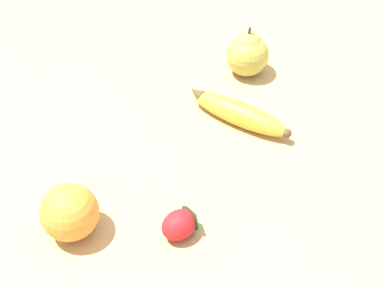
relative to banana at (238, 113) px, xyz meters
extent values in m
plane|color=tan|center=(-0.10, -0.01, -0.02)|extent=(3.00, 3.00, 0.00)
ellipsoid|color=gold|center=(0.00, 0.00, 0.00)|extent=(0.08, 0.19, 0.04)
cone|color=brown|center=(-0.02, 0.08, 0.01)|extent=(0.03, 0.03, 0.03)
sphere|color=brown|center=(0.02, -0.09, 0.00)|extent=(0.02, 0.02, 0.02)
sphere|color=orange|center=(-0.33, -0.01, 0.02)|extent=(0.08, 0.08, 0.08)
sphere|color=#B7AD47|center=(0.12, 0.09, 0.02)|extent=(0.08, 0.08, 0.08)
sphere|color=#B7AD47|center=(0.12, 0.09, 0.04)|extent=(0.05, 0.05, 0.05)
cylinder|color=#4C3319|center=(0.12, 0.09, 0.07)|extent=(0.01, 0.01, 0.02)
ellipsoid|color=red|center=(-0.23, -0.11, 0.00)|extent=(0.05, 0.05, 0.04)
cone|color=#337A33|center=(-0.21, -0.11, 0.00)|extent=(0.01, 0.04, 0.04)
camera|label=1|loc=(-0.52, -0.45, 0.58)|focal=50.00mm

